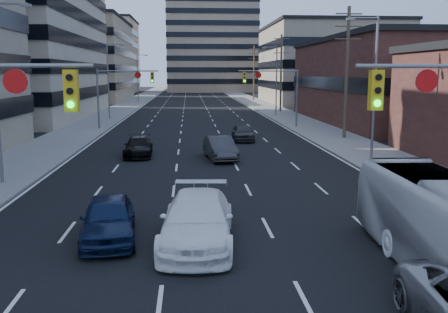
% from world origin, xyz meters
% --- Properties ---
extents(road_surface, '(18.00, 300.00, 0.02)m').
position_xyz_m(road_surface, '(0.00, 130.00, 0.01)').
color(road_surface, black).
rests_on(road_surface, ground).
extents(sidewalk_left, '(5.00, 300.00, 0.15)m').
position_xyz_m(sidewalk_left, '(-11.50, 130.00, 0.07)').
color(sidewalk_left, slate).
rests_on(sidewalk_left, ground).
extents(sidewalk_right, '(5.00, 300.00, 0.15)m').
position_xyz_m(sidewalk_right, '(11.50, 130.00, 0.07)').
color(sidewalk_right, slate).
rests_on(sidewalk_right, ground).
extents(office_left_far, '(20.00, 30.00, 16.00)m').
position_xyz_m(office_left_far, '(-24.00, 100.00, 8.00)').
color(office_left_far, gray).
rests_on(office_left_far, ground).
extents(storefront_right_mid, '(20.00, 30.00, 9.00)m').
position_xyz_m(storefront_right_mid, '(24.00, 50.00, 4.50)').
color(storefront_right_mid, '#472119').
rests_on(storefront_right_mid, ground).
extents(office_right_far, '(22.00, 28.00, 14.00)m').
position_xyz_m(office_right_far, '(25.00, 88.00, 7.00)').
color(office_right_far, gray).
rests_on(office_right_far, ground).
extents(bg_block_left, '(24.00, 24.00, 20.00)m').
position_xyz_m(bg_block_left, '(-28.00, 140.00, 10.00)').
color(bg_block_left, '#ADA089').
rests_on(bg_block_left, ground).
extents(bg_block_right, '(22.00, 22.00, 12.00)m').
position_xyz_m(bg_block_right, '(32.00, 130.00, 6.00)').
color(bg_block_right, gray).
rests_on(bg_block_right, ground).
extents(signal_far_left, '(6.09, 0.33, 6.00)m').
position_xyz_m(signal_far_left, '(-7.68, 45.00, 4.30)').
color(signal_far_left, slate).
rests_on(signal_far_left, ground).
extents(signal_far_right, '(6.09, 0.33, 6.00)m').
position_xyz_m(signal_far_right, '(7.68, 45.00, 4.30)').
color(signal_far_right, slate).
rests_on(signal_far_right, ground).
extents(utility_pole_block, '(2.20, 0.28, 11.00)m').
position_xyz_m(utility_pole_block, '(12.20, 36.00, 5.78)').
color(utility_pole_block, '#4C3D2D').
rests_on(utility_pole_block, ground).
extents(utility_pole_midblock, '(2.20, 0.28, 11.00)m').
position_xyz_m(utility_pole_midblock, '(12.20, 66.00, 5.78)').
color(utility_pole_midblock, '#4C3D2D').
rests_on(utility_pole_midblock, ground).
extents(utility_pole_distant, '(2.20, 0.28, 11.00)m').
position_xyz_m(utility_pole_distant, '(12.20, 96.00, 5.78)').
color(utility_pole_distant, '#4C3D2D').
rests_on(utility_pole_distant, ground).
extents(streetlight_left_mid, '(2.03, 0.22, 9.00)m').
position_xyz_m(streetlight_left_mid, '(-10.34, 55.00, 5.05)').
color(streetlight_left_mid, slate).
rests_on(streetlight_left_mid, ground).
extents(streetlight_left_far, '(2.03, 0.22, 9.00)m').
position_xyz_m(streetlight_left_far, '(-10.34, 90.00, 5.05)').
color(streetlight_left_far, slate).
rests_on(streetlight_left_far, ground).
extents(streetlight_right_near, '(2.03, 0.22, 9.00)m').
position_xyz_m(streetlight_right_near, '(10.34, 25.00, 5.05)').
color(streetlight_right_near, slate).
rests_on(streetlight_right_near, ground).
extents(streetlight_right_far, '(2.03, 0.22, 9.00)m').
position_xyz_m(streetlight_right_far, '(10.34, 60.00, 5.05)').
color(streetlight_right_far, slate).
rests_on(streetlight_right_far, ground).
extents(white_van, '(2.72, 5.85, 1.65)m').
position_xyz_m(white_van, '(-0.78, 10.43, 0.83)').
color(white_van, white).
rests_on(white_van, ground).
extents(sedan_blue, '(2.25, 4.58, 1.50)m').
position_xyz_m(sedan_blue, '(-3.78, 11.08, 0.75)').
color(sedan_blue, '#0E1A3A').
rests_on(sedan_blue, ground).
extents(sedan_grey_center, '(2.21, 4.75, 1.51)m').
position_xyz_m(sedan_grey_center, '(1.00, 26.75, 0.75)').
color(sedan_grey_center, '#313134').
rests_on(sedan_grey_center, ground).
extents(sedan_black_far, '(2.03, 4.63, 1.32)m').
position_xyz_m(sedan_black_far, '(-4.47, 28.39, 0.66)').
color(sedan_black_far, black).
rests_on(sedan_black_far, ground).
extents(sedan_grey_right, '(1.71, 4.17, 1.42)m').
position_xyz_m(sedan_grey_right, '(3.46, 35.68, 0.71)').
color(sedan_grey_right, '#313134').
rests_on(sedan_grey_right, ground).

